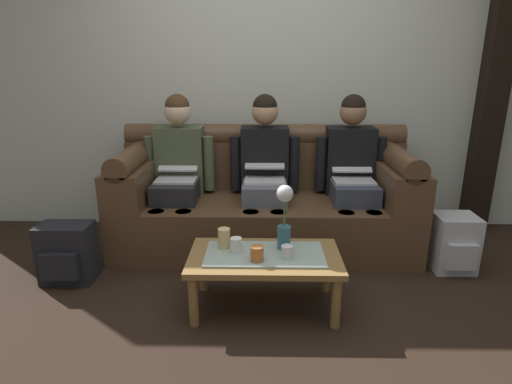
{
  "coord_description": "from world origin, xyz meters",
  "views": [
    {
      "loc": [
        -0.01,
        -2.08,
        1.45
      ],
      "look_at": [
        -0.06,
        0.78,
        0.57
      ],
      "focal_mm": 29.47,
      "sensor_mm": 36.0,
      "label": 1
    }
  ],
  "objects_px": {
    "coffee_table": "(265,262)",
    "backpack_left": "(67,253)",
    "person_left": "(178,167)",
    "flower_vase": "(284,215)",
    "backpack_right": "(454,243)",
    "cup_near_right": "(236,245)",
    "person_right": "(352,168)",
    "cup_far_left": "(224,238)",
    "couch": "(264,201)",
    "person_middle": "(265,167)",
    "cup_near_left": "(257,254)",
    "cup_far_center": "(287,252)"
  },
  "relations": [
    {
      "from": "couch",
      "to": "person_right",
      "type": "bearing_deg",
      "value": -0.32
    },
    {
      "from": "person_middle",
      "to": "flower_vase",
      "type": "relative_size",
      "value": 3.03
    },
    {
      "from": "person_right",
      "to": "cup_far_left",
      "type": "height_order",
      "value": "person_right"
    },
    {
      "from": "flower_vase",
      "to": "cup_near_left",
      "type": "bearing_deg",
      "value": -132.92
    },
    {
      "from": "flower_vase",
      "to": "cup_far_left",
      "type": "distance_m",
      "value": 0.4
    },
    {
      "from": "person_middle",
      "to": "cup_near_right",
      "type": "distance_m",
      "value": 0.99
    },
    {
      "from": "coffee_table",
      "to": "backpack_right",
      "type": "height_order",
      "value": "backpack_right"
    },
    {
      "from": "person_middle",
      "to": "backpack_left",
      "type": "bearing_deg",
      "value": -154.43
    },
    {
      "from": "cup_near_left",
      "to": "cup_near_right",
      "type": "bearing_deg",
      "value": 138.4
    },
    {
      "from": "flower_vase",
      "to": "backpack_right",
      "type": "distance_m",
      "value": 1.38
    },
    {
      "from": "cup_near_left",
      "to": "cup_far_left",
      "type": "height_order",
      "value": "cup_far_left"
    },
    {
      "from": "flower_vase",
      "to": "cup_near_left",
      "type": "distance_m",
      "value": 0.29
    },
    {
      "from": "cup_near_right",
      "to": "cup_far_left",
      "type": "xyz_separation_m",
      "value": [
        -0.08,
        0.07,
        0.02
      ]
    },
    {
      "from": "cup_far_left",
      "to": "backpack_left",
      "type": "bearing_deg",
      "value": 168.46
    },
    {
      "from": "person_middle",
      "to": "cup_near_left",
      "type": "xyz_separation_m",
      "value": [
        -0.04,
        -1.05,
        -0.25
      ]
    },
    {
      "from": "couch",
      "to": "cup_far_left",
      "type": "height_order",
      "value": "couch"
    },
    {
      "from": "person_right",
      "to": "coffee_table",
      "type": "xyz_separation_m",
      "value": [
        -0.69,
        -0.96,
        -0.35
      ]
    },
    {
      "from": "couch",
      "to": "backpack_left",
      "type": "distance_m",
      "value": 1.51
    },
    {
      "from": "coffee_table",
      "to": "cup_far_left",
      "type": "relative_size",
      "value": 7.42
    },
    {
      "from": "coffee_table",
      "to": "backpack_left",
      "type": "distance_m",
      "value": 1.39
    },
    {
      "from": "backpack_right",
      "to": "cup_near_right",
      "type": "bearing_deg",
      "value": -161.88
    },
    {
      "from": "person_left",
      "to": "coffee_table",
      "type": "height_order",
      "value": "person_left"
    },
    {
      "from": "person_right",
      "to": "coffee_table",
      "type": "distance_m",
      "value": 1.23
    },
    {
      "from": "person_middle",
      "to": "flower_vase",
      "type": "height_order",
      "value": "person_middle"
    },
    {
      "from": "person_middle",
      "to": "coffee_table",
      "type": "relative_size",
      "value": 1.34
    },
    {
      "from": "cup_far_center",
      "to": "backpack_left",
      "type": "distance_m",
      "value": 1.54
    },
    {
      "from": "couch",
      "to": "person_left",
      "type": "distance_m",
      "value": 0.75
    },
    {
      "from": "cup_near_left",
      "to": "backpack_left",
      "type": "bearing_deg",
      "value": 162.86
    },
    {
      "from": "cup_far_left",
      "to": "person_middle",
      "type": "bearing_deg",
      "value": 74.05
    },
    {
      "from": "person_right",
      "to": "cup_near_left",
      "type": "distance_m",
      "value": 1.31
    },
    {
      "from": "cup_near_right",
      "to": "backpack_right",
      "type": "bearing_deg",
      "value": 18.12
    },
    {
      "from": "person_right",
      "to": "cup_near_right",
      "type": "xyz_separation_m",
      "value": [
        -0.86,
        -0.94,
        -0.25
      ]
    },
    {
      "from": "cup_near_right",
      "to": "couch",
      "type": "bearing_deg",
      "value": 79.74
    },
    {
      "from": "person_left",
      "to": "backpack_left",
      "type": "height_order",
      "value": "person_left"
    },
    {
      "from": "backpack_right",
      "to": "cup_near_left",
      "type": "bearing_deg",
      "value": -156.45
    },
    {
      "from": "backpack_left",
      "to": "backpack_right",
      "type": "relative_size",
      "value": 1.0
    },
    {
      "from": "person_middle",
      "to": "person_right",
      "type": "xyz_separation_m",
      "value": [
        0.69,
        0.0,
        -0.0
      ]
    },
    {
      "from": "coffee_table",
      "to": "cup_near_right",
      "type": "distance_m",
      "value": 0.2
    },
    {
      "from": "person_left",
      "to": "flower_vase",
      "type": "relative_size",
      "value": 3.03
    },
    {
      "from": "couch",
      "to": "backpack_left",
      "type": "relative_size",
      "value": 5.66
    },
    {
      "from": "couch",
      "to": "person_right",
      "type": "xyz_separation_m",
      "value": [
        0.69,
        -0.0,
        0.29
      ]
    },
    {
      "from": "coffee_table",
      "to": "backpack_right",
      "type": "distance_m",
      "value": 1.47
    },
    {
      "from": "cup_far_center",
      "to": "person_right",
      "type": "bearing_deg",
      "value": 61.01
    },
    {
      "from": "person_left",
      "to": "coffee_table",
      "type": "distance_m",
      "value": 1.23
    },
    {
      "from": "person_right",
      "to": "couch",
      "type": "bearing_deg",
      "value": 179.68
    },
    {
      "from": "person_left",
      "to": "cup_near_right",
      "type": "distance_m",
      "value": 1.1
    },
    {
      "from": "couch",
      "to": "cup_near_left",
      "type": "height_order",
      "value": "couch"
    },
    {
      "from": "cup_near_left",
      "to": "cup_near_right",
      "type": "relative_size",
      "value": 0.98
    },
    {
      "from": "person_left",
      "to": "person_right",
      "type": "relative_size",
      "value": 1.0
    },
    {
      "from": "coffee_table",
      "to": "cup_far_left",
      "type": "bearing_deg",
      "value": 162.11
    }
  ]
}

